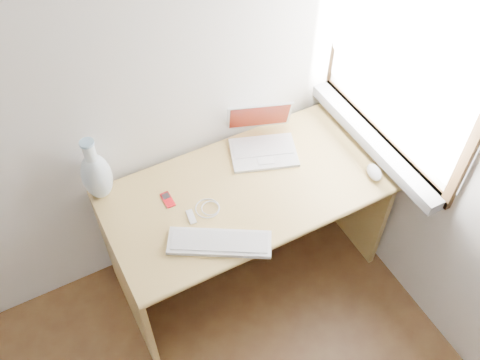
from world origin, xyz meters
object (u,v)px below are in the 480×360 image
external_keyboard (220,242)px  vase (96,175)px  laptop (260,141)px  desk (238,203)px

external_keyboard → vase: size_ratio=1.30×
laptop → vase: size_ratio=1.09×
desk → laptop: (0.18, 0.12, 0.25)m
external_keyboard → vase: (-0.36, 0.50, 0.13)m
vase → external_keyboard: bearing=-54.5°
external_keyboard → vase: bearing=156.4°
desk → laptop: bearing=32.7°
external_keyboard → laptop: bearing=74.9°
desk → laptop: 0.33m
desk → vase: vase is taller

